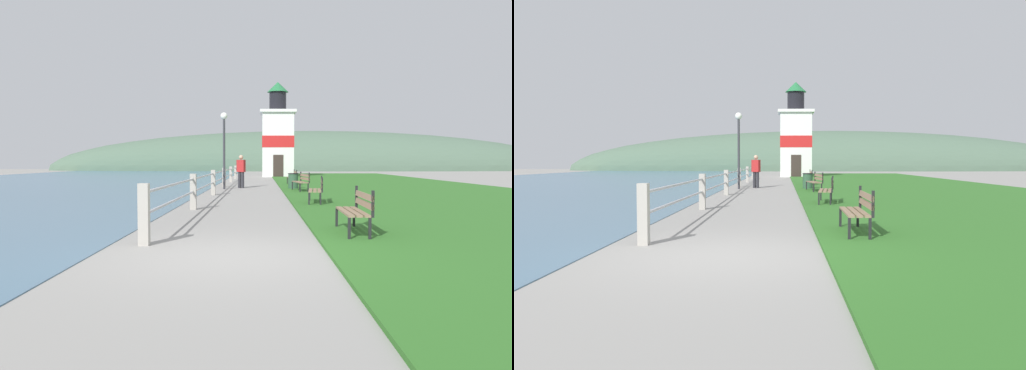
% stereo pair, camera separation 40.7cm
% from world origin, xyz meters
% --- Properties ---
extents(ground_plane, '(160.00, 160.00, 0.00)m').
position_xyz_m(ground_plane, '(0.00, 0.00, 0.00)').
color(ground_plane, gray).
extents(grass_verge, '(12.00, 58.00, 0.06)m').
position_xyz_m(grass_verge, '(7.59, 19.33, 0.03)').
color(grass_verge, '#2D6623').
rests_on(grass_verge, ground_plane).
extents(seawall_railing, '(0.18, 32.05, 1.08)m').
position_xyz_m(seawall_railing, '(-1.49, 16.93, 0.64)').
color(seawall_railing, '#A8A399').
rests_on(seawall_railing, ground_plane).
extents(park_bench_near, '(0.51, 1.80, 0.94)m').
position_xyz_m(park_bench_near, '(2.43, 2.21, 0.54)').
color(park_bench_near, '#846B51').
rests_on(park_bench_near, ground_plane).
extents(park_bench_midway, '(0.68, 1.90, 0.94)m').
position_xyz_m(park_bench_midway, '(2.48, 9.27, 0.54)').
color(park_bench_midway, '#846B51').
rests_on(park_bench_midway, ground_plane).
extents(park_bench_far, '(0.71, 1.95, 0.94)m').
position_xyz_m(park_bench_far, '(2.49, 15.85, 0.54)').
color(park_bench_far, '#846B51').
rests_on(park_bench_far, ground_plane).
extents(park_bench_by_lighthouse, '(0.50, 1.73, 0.94)m').
position_xyz_m(park_bench_by_lighthouse, '(2.49, 22.25, 0.54)').
color(park_bench_by_lighthouse, '#846B51').
rests_on(park_bench_by_lighthouse, ground_plane).
extents(lighthouse, '(3.24, 3.24, 8.63)m').
position_xyz_m(lighthouse, '(2.12, 38.14, 3.58)').
color(lighthouse, white).
rests_on(lighthouse, ground_plane).
extents(person_strolling, '(0.49, 0.41, 1.78)m').
position_xyz_m(person_strolling, '(-0.51, 19.24, 0.97)').
color(person_strolling, '#28282D').
rests_on(person_strolling, ground_plane).
extents(trash_bin, '(0.54, 0.54, 0.84)m').
position_xyz_m(trash_bin, '(2.22, 17.87, 0.42)').
color(trash_bin, '#2D5138').
rests_on(trash_bin, ground_plane).
extents(lamp_post, '(0.36, 0.36, 3.96)m').
position_xyz_m(lamp_post, '(-1.34, 18.20, 2.74)').
color(lamp_post, '#333338').
rests_on(lamp_post, ground_plane).
extents(distant_hillside, '(80.00, 16.00, 12.00)m').
position_xyz_m(distant_hillside, '(8.00, 68.67, 0.00)').
color(distant_hillside, '#4C6651').
rests_on(distant_hillside, ground_plane).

